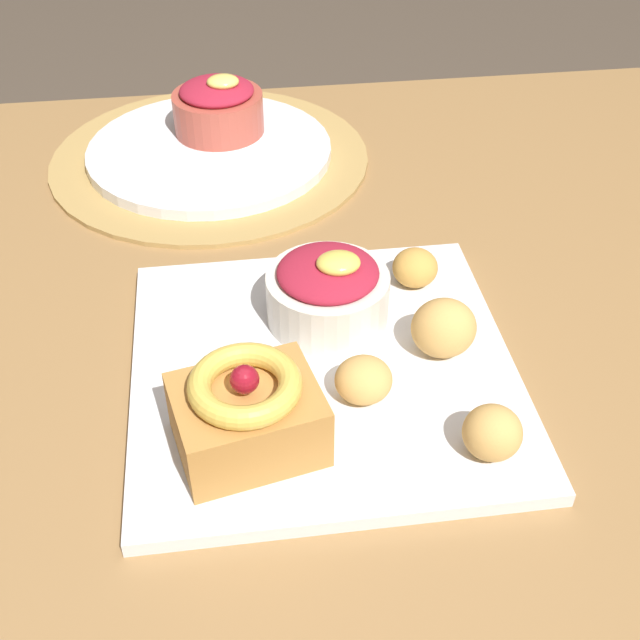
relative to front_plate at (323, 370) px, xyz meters
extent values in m
cube|color=olive|center=(0.04, 0.07, -0.03)|extent=(1.32, 0.94, 0.04)
cylinder|color=#AD894C|center=(-0.08, 0.36, 0.00)|extent=(0.35, 0.35, 0.00)
cube|color=white|center=(0.00, 0.00, 0.00)|extent=(0.29, 0.29, 0.01)
cube|color=#B77F3D|center=(-0.06, -0.07, 0.03)|extent=(0.11, 0.09, 0.05)
torus|color=#E5BC4C|center=(-0.06, -0.07, 0.06)|extent=(0.09, 0.09, 0.02)
sphere|color=maroon|center=(-0.06, -0.07, 0.07)|extent=(0.02, 0.02, 0.02)
cylinder|color=silver|center=(0.01, 0.06, 0.03)|extent=(0.10, 0.10, 0.04)
ellipsoid|color=#A31E33|center=(0.01, 0.06, 0.05)|extent=(0.08, 0.08, 0.02)
ellipsoid|color=#E5CC56|center=(0.02, 0.05, 0.06)|extent=(0.03, 0.03, 0.01)
ellipsoid|color=tan|center=(0.09, 0.00, 0.03)|extent=(0.05, 0.05, 0.05)
ellipsoid|color=tan|center=(0.02, -0.04, 0.02)|extent=(0.04, 0.04, 0.03)
ellipsoid|color=tan|center=(0.10, -0.10, 0.03)|extent=(0.04, 0.04, 0.04)
ellipsoid|color=gold|center=(0.09, 0.09, 0.02)|extent=(0.04, 0.04, 0.03)
cylinder|color=white|center=(-0.08, 0.36, 0.01)|extent=(0.27, 0.27, 0.01)
cylinder|color=#B24C3D|center=(-0.06, 0.39, 0.03)|extent=(0.10, 0.10, 0.04)
ellipsoid|color=#A31E33|center=(-0.06, 0.39, 0.06)|extent=(0.08, 0.08, 0.02)
ellipsoid|color=#EAD666|center=(-0.06, 0.39, 0.07)|extent=(0.03, 0.03, 0.01)
camera|label=1|loc=(-0.06, -0.46, 0.43)|focal=45.65mm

